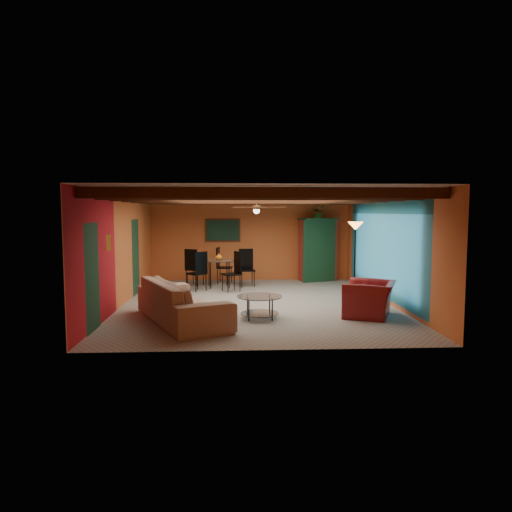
{
  "coord_description": "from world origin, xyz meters",
  "views": [
    {
      "loc": [
        -0.6,
        -11.49,
        2.26
      ],
      "look_at": [
        0.0,
        0.2,
        1.15
      ],
      "focal_mm": 33.04,
      "sensor_mm": 36.0,
      "label": 1
    }
  ],
  "objects": [
    {
      "name": "potted_plant",
      "position": [
        2.2,
        3.7,
        2.22
      ],
      "size": [
        0.43,
        0.37,
        0.47
      ],
      "primitive_type": "imported",
      "rotation": [
        0.0,
        0.0,
        -0.01
      ],
      "color": "#26661E",
      "rests_on": "armoire"
    },
    {
      "name": "coffee_table",
      "position": [
        -0.02,
        -1.7,
        0.25
      ],
      "size": [
        0.99,
        0.99,
        0.49
      ],
      "primitive_type": null,
      "rotation": [
        0.0,
        0.0,
        0.03
      ],
      "color": "white",
      "rests_on": "ground"
    },
    {
      "name": "vase",
      "position": [
        -0.99,
        2.46,
        1.25
      ],
      "size": [
        0.25,
        0.25,
        0.2
      ],
      "primitive_type": "imported",
      "rotation": [
        0.0,
        0.0,
        0.34
      ],
      "color": "orange",
      "rests_on": "dining_table"
    },
    {
      "name": "ceiling_fan",
      "position": [
        0.0,
        0.0,
        2.36
      ],
      "size": [
        1.5,
        1.5,
        0.44
      ],
      "primitive_type": null,
      "color": "#472614",
      "rests_on": "ceiling"
    },
    {
      "name": "armoire",
      "position": [
        2.2,
        3.7,
        0.99
      ],
      "size": [
        1.25,
        0.9,
        1.98
      ],
      "primitive_type": "cube",
      "rotation": [
        0.0,
        0.0,
        0.34
      ],
      "color": "maroon",
      "rests_on": "ground"
    },
    {
      "name": "dining_table",
      "position": [
        -0.99,
        2.46,
        0.57
      ],
      "size": [
        2.46,
        2.46,
        1.14
      ],
      "primitive_type": null,
      "rotation": [
        0.0,
        0.0,
        0.13
      ],
      "color": "white",
      "rests_on": "ground"
    },
    {
      "name": "room",
      "position": [
        0.0,
        0.11,
        2.36
      ],
      "size": [
        6.52,
        8.01,
        2.71
      ],
      "color": "gray",
      "rests_on": "ground"
    },
    {
      "name": "floor_lamp",
      "position": [
        2.65,
        0.75,
        1.0
      ],
      "size": [
        0.49,
        0.49,
        2.0
      ],
      "primitive_type": null,
      "rotation": [
        0.0,
        0.0,
        0.25
      ],
      "color": "black",
      "rests_on": "ground"
    },
    {
      "name": "painting",
      "position": [
        -0.9,
        3.96,
        1.65
      ],
      "size": [
        1.05,
        0.03,
        0.65
      ],
      "primitive_type": "cube",
      "color": "black",
      "rests_on": "wall_back"
    },
    {
      "name": "armchair",
      "position": [
        2.37,
        -1.61,
        0.38
      ],
      "size": [
        1.4,
        1.48,
        0.76
      ],
      "primitive_type": "imported",
      "rotation": [
        0.0,
        0.0,
        -1.98
      ],
      "color": "maroon",
      "rests_on": "ground"
    },
    {
      "name": "sofa",
      "position": [
        -1.62,
        -1.93,
        0.43
      ],
      "size": [
        2.24,
        3.13,
        0.85
      ],
      "primitive_type": "imported",
      "rotation": [
        0.0,
        0.0,
        2.0
      ],
      "color": "#8C6B5A",
      "rests_on": "ground"
    }
  ]
}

